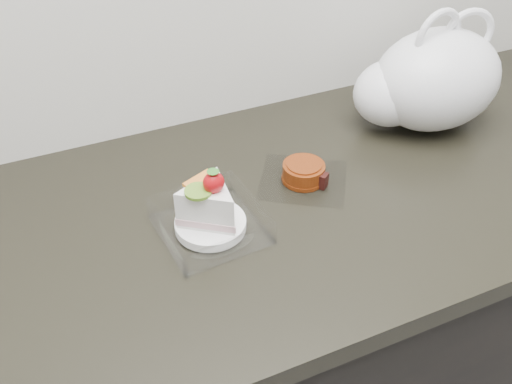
# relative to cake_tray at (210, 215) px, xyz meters

# --- Properties ---
(counter) EXTENTS (2.04, 0.64, 0.90)m
(counter) POSITION_rel_cake_tray_xyz_m (0.07, 0.03, -0.48)
(counter) COLOR black
(counter) RESTS_ON ground
(cake_tray) EXTENTS (0.17, 0.17, 0.13)m
(cake_tray) POSITION_rel_cake_tray_xyz_m (0.00, 0.00, 0.00)
(cake_tray) COLOR white
(cake_tray) RESTS_ON counter
(mooncake_wrap) EXTENTS (0.21, 0.21, 0.04)m
(mooncake_wrap) POSITION_rel_cake_tray_xyz_m (0.20, 0.06, -0.02)
(mooncake_wrap) COLOR white
(mooncake_wrap) RESTS_ON counter
(plastic_bag) EXTENTS (0.31, 0.23, 0.25)m
(plastic_bag) POSITION_rel_cake_tray_xyz_m (0.52, 0.13, 0.07)
(plastic_bag) COLOR white
(plastic_bag) RESTS_ON counter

